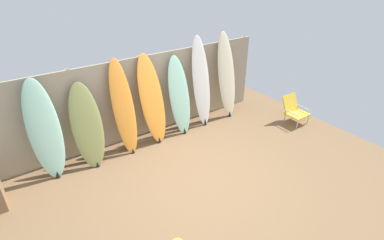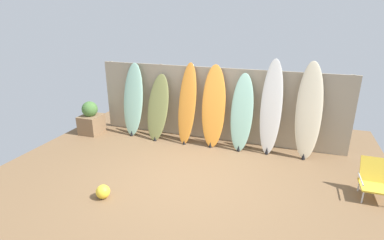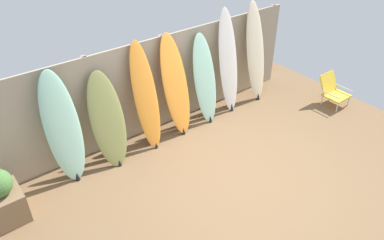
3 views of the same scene
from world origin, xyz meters
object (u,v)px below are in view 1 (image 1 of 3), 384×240
at_px(surfboard_seafoam_4, 179,96).
at_px(surfboard_orange_2, 124,108).
at_px(surfboard_olive_1, 87,126).
at_px(surfboard_white_5, 201,83).
at_px(surfboard_cream_6, 227,76).
at_px(surfboard_orange_3, 152,100).
at_px(beach_chair, 294,109).
at_px(surfboard_seafoam_0, 45,131).

bearing_deg(surfboard_seafoam_4, surfboard_orange_2, 179.88).
distance_m(surfboard_orange_2, surfboard_seafoam_4, 1.32).
xyz_separation_m(surfboard_olive_1, surfboard_orange_2, (0.76, 0.03, 0.15)).
bearing_deg(surfboard_white_5, surfboard_cream_6, 0.93).
xyz_separation_m(surfboard_orange_3, beach_chair, (3.19, -1.24, -0.62)).
distance_m(surfboard_seafoam_0, surfboard_cream_6, 4.19).
bearing_deg(surfboard_white_5, surfboard_seafoam_4, -176.17).
distance_m(surfboard_seafoam_4, surfboard_white_5, 0.65).
bearing_deg(surfboard_orange_2, surfboard_seafoam_0, 179.04).
height_order(surfboard_olive_1, surfboard_orange_2, surfboard_orange_2).
height_order(surfboard_orange_2, surfboard_white_5, surfboard_white_5).
height_order(surfboard_white_5, beach_chair, surfboard_white_5).
height_order(surfboard_orange_2, beach_chair, surfboard_orange_2).
bearing_deg(surfboard_orange_3, surfboard_olive_1, -177.94).
bearing_deg(surfboard_cream_6, surfboard_orange_3, -179.14).
bearing_deg(beach_chair, surfboard_cream_6, 118.23).
relative_size(surfboard_olive_1, surfboard_seafoam_4, 0.92).
xyz_separation_m(surfboard_seafoam_4, beach_chair, (2.52, -1.22, -0.54)).
distance_m(surfboard_seafoam_0, surfboard_orange_3, 2.12).
height_order(surfboard_seafoam_4, surfboard_cream_6, surfboard_cream_6).
relative_size(surfboard_orange_2, surfboard_orange_3, 1.01).
bearing_deg(surfboard_olive_1, surfboard_cream_6, 1.34).
relative_size(surfboard_olive_1, beach_chair, 2.51).
height_order(surfboard_orange_3, beach_chair, surfboard_orange_3).
xyz_separation_m(surfboard_seafoam_0, surfboard_olive_1, (0.71, -0.05, -0.12)).
xyz_separation_m(surfboard_olive_1, surfboard_orange_3, (1.41, 0.05, 0.15)).
height_order(surfboard_seafoam_0, surfboard_orange_2, surfboard_orange_2).
bearing_deg(surfboard_olive_1, surfboard_orange_3, 2.06).
xyz_separation_m(surfboard_seafoam_0, surfboard_white_5, (3.41, 0.01, 0.12)).
bearing_deg(surfboard_cream_6, beach_chair, -48.77).
bearing_deg(surfboard_olive_1, surfboard_orange_2, 2.25).
bearing_deg(surfboard_orange_2, beach_chair, -17.65).
relative_size(surfboard_white_5, surfboard_cream_6, 1.01).
xyz_separation_m(surfboard_olive_1, surfboard_white_5, (2.70, 0.07, 0.23)).
relative_size(surfboard_seafoam_0, surfboard_cream_6, 0.89).
xyz_separation_m(surfboard_orange_3, surfboard_seafoam_4, (0.67, -0.02, -0.08)).
relative_size(surfboard_olive_1, surfboard_white_5, 0.77).
distance_m(surfboard_orange_3, surfboard_cream_6, 2.07).
relative_size(surfboard_olive_1, surfboard_cream_6, 0.77).
xyz_separation_m(surfboard_orange_2, surfboard_cream_6, (2.72, 0.05, 0.09)).
distance_m(surfboard_seafoam_0, surfboard_orange_2, 1.47).
xyz_separation_m(surfboard_seafoam_4, surfboard_white_5, (0.63, 0.04, 0.17)).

